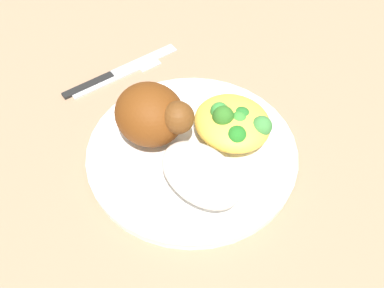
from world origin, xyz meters
name	(u,v)px	position (x,y,z in m)	size (l,w,h in m)	color
ground_plane	(192,158)	(0.00, 0.00, 0.00)	(2.00, 2.00, 0.00)	#9D7A5D
plate	(192,153)	(0.00, 0.00, 0.01)	(0.27, 0.27, 0.02)	white
roasted_chicken	(152,115)	(-0.05, -0.02, 0.06)	(0.10, 0.08, 0.07)	brown
rice_pile	(201,175)	(0.05, -0.03, 0.04)	(0.11, 0.07, 0.05)	white
mac_cheese_with_broccoli	(233,123)	(0.02, 0.06, 0.04)	(0.10, 0.09, 0.05)	yellow
fork	(122,75)	(-0.18, 0.03, 0.00)	(0.03, 0.14, 0.01)	silver
knife	(112,74)	(-0.19, 0.02, 0.00)	(0.04, 0.19, 0.01)	black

